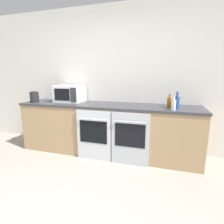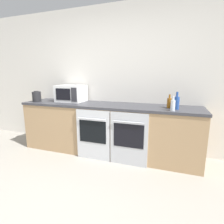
# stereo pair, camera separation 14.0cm
# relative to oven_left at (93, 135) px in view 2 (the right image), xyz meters

# --- Properties ---
(wall_back) EXTENTS (10.00, 0.06, 2.60)m
(wall_back) POSITION_rel_oven_left_xyz_m (0.12, 0.71, 0.88)
(wall_back) COLOR silver
(wall_back) RESTS_ON ground_plane
(counter_back) EXTENTS (3.11, 0.68, 0.88)m
(counter_back) POSITION_rel_oven_left_xyz_m (0.12, 0.35, 0.02)
(counter_back) COLOR tan
(counter_back) RESTS_ON ground_plane
(oven_left) EXTENTS (0.58, 0.06, 0.83)m
(oven_left) POSITION_rel_oven_left_xyz_m (0.00, 0.00, 0.00)
(oven_left) COLOR silver
(oven_left) RESTS_ON ground_plane
(oven_right) EXTENTS (0.58, 0.06, 0.83)m
(oven_right) POSITION_rel_oven_left_xyz_m (0.59, 0.00, 0.00)
(oven_right) COLOR #B7BABF
(oven_right) RESTS_ON ground_plane
(microwave) EXTENTS (0.50, 0.40, 0.31)m
(microwave) POSITION_rel_oven_left_xyz_m (-0.65, 0.44, 0.61)
(microwave) COLOR silver
(microwave) RESTS_ON counter_back
(bottle_clear) EXTENTS (0.06, 0.06, 0.21)m
(bottle_clear) POSITION_rel_oven_left_xyz_m (1.19, 0.11, 0.54)
(bottle_clear) COLOR silver
(bottle_clear) RESTS_ON counter_back
(bottle_blue) EXTENTS (0.08, 0.08, 0.26)m
(bottle_blue) POSITION_rel_oven_left_xyz_m (1.24, 0.25, 0.56)
(bottle_blue) COLOR #234793
(bottle_blue) RESTS_ON counter_back
(bottle_amber) EXTENTS (0.07, 0.07, 0.21)m
(bottle_amber) POSITION_rel_oven_left_xyz_m (1.14, 0.34, 0.54)
(bottle_amber) COLOR #8C5114
(bottle_amber) RESTS_ON counter_back
(kettle) EXTENTS (0.16, 0.16, 0.20)m
(kettle) POSITION_rel_oven_left_xyz_m (-1.25, 0.19, 0.56)
(kettle) COLOR #232326
(kettle) RESTS_ON counter_back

